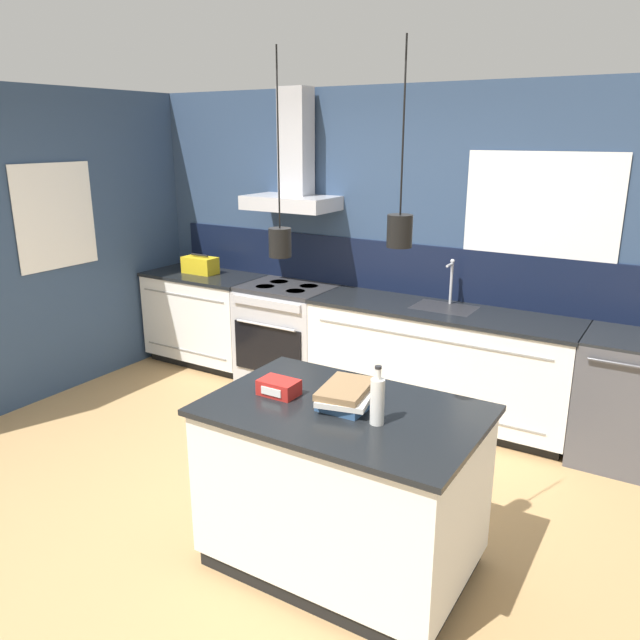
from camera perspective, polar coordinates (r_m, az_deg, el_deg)
ground_plane at (r=4.23m, az=-6.77°, el=-15.12°), size 16.00×16.00×0.00m
wall_back at (r=5.39m, az=5.61°, el=7.37°), size 5.60×2.46×2.60m
wall_left at (r=5.92m, az=-21.86°, el=6.61°), size 0.08×3.80×2.60m
counter_run_left at (r=6.30m, az=-10.33°, el=0.20°), size 1.16×0.64×0.91m
counter_run_sink at (r=5.08m, az=10.81°, el=-3.86°), size 2.12×0.64×1.28m
oven_range at (r=5.72m, az=-2.99°, el=-1.32°), size 0.82×0.66×0.91m
dishwasher at (r=4.83m, az=26.05°, el=-6.57°), size 0.60×0.65×0.91m
kitchen_island at (r=3.35m, az=2.06°, el=-15.01°), size 1.38×0.90×0.91m
bottle_on_island at (r=2.94m, az=5.26°, el=-7.30°), size 0.07×0.07×0.29m
book_stack at (r=3.15m, az=2.52°, el=-6.90°), size 0.31×0.38×0.10m
red_supply_box at (r=3.28m, az=-3.79°, el=-6.16°), size 0.20×0.14×0.08m
yellow_toolbox at (r=6.20m, az=-10.90°, el=4.95°), size 0.34×0.18×0.19m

